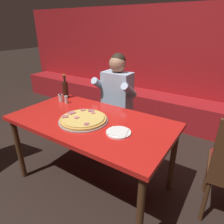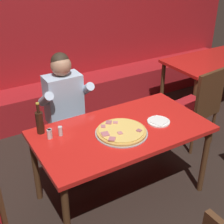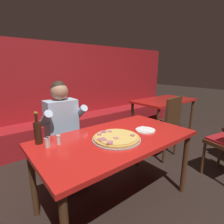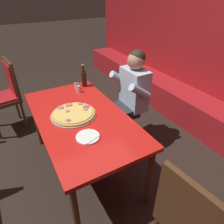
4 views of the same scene
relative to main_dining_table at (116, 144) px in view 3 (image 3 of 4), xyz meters
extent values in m
plane|color=black|center=(0.00, 0.00, -0.69)|extent=(24.00, 24.00, 0.00)
cube|color=#A3191E|center=(0.00, 2.18, 0.26)|extent=(6.80, 0.16, 1.90)
cube|color=#A3191E|center=(0.00, 1.86, -0.46)|extent=(6.46, 0.48, 0.46)
cylinder|color=#4C2D19|center=(0.72, -0.36, -0.33)|extent=(0.06, 0.06, 0.72)
cylinder|color=#4C2D19|center=(-0.72, 0.36, -0.33)|extent=(0.06, 0.06, 0.72)
cylinder|color=#4C2D19|center=(0.72, 0.36, -0.33)|extent=(0.06, 0.06, 0.72)
cube|color=red|center=(0.00, 0.00, 0.06)|extent=(1.56, 0.85, 0.04)
cylinder|color=#9E9EA3|center=(-0.04, -0.06, 0.08)|extent=(0.46, 0.46, 0.01)
cylinder|color=gold|center=(-0.04, -0.06, 0.09)|extent=(0.44, 0.44, 0.02)
cylinder|color=#E5BC5B|center=(-0.04, -0.06, 0.11)|extent=(0.39, 0.39, 0.01)
cube|color=#C6757A|center=(-0.08, -0.10, 0.12)|extent=(0.04, 0.05, 0.01)
cube|color=#B76670|center=(-0.20, -0.05, 0.12)|extent=(0.08, 0.08, 0.01)
cube|color=#A85B66|center=(0.08, -0.15, 0.12)|extent=(0.05, 0.05, 0.01)
cube|color=#B76670|center=(-0.19, -0.14, 0.12)|extent=(0.08, 0.08, 0.01)
cube|color=#B76670|center=(-0.15, 0.07, 0.12)|extent=(0.06, 0.06, 0.01)
cube|color=#C6757A|center=(-0.03, 0.07, 0.12)|extent=(0.06, 0.06, 0.01)
cube|color=#A85B66|center=(-0.08, 0.10, 0.12)|extent=(0.08, 0.08, 0.01)
cylinder|color=white|center=(0.35, -0.07, 0.08)|extent=(0.21, 0.21, 0.01)
cube|color=white|center=(0.35, -0.07, 0.09)|extent=(0.19, 0.19, 0.01)
cylinder|color=black|center=(-0.64, 0.31, 0.18)|extent=(0.07, 0.07, 0.20)
cylinder|color=black|center=(-0.64, 0.31, 0.32)|extent=(0.03, 0.03, 0.08)
cylinder|color=#B29933|center=(-0.64, 0.31, 0.36)|extent=(0.03, 0.03, 0.01)
cylinder|color=silver|center=(-0.61, 0.19, 0.11)|extent=(0.04, 0.04, 0.07)
cylinder|color=#28231E|center=(-0.61, 0.19, 0.10)|extent=(0.03, 0.03, 0.04)
cylinder|color=silver|center=(-0.61, 0.19, 0.15)|extent=(0.04, 0.04, 0.01)
cylinder|color=silver|center=(-0.51, 0.19, 0.11)|extent=(0.04, 0.04, 0.07)
cylinder|color=#B23323|center=(-0.51, 0.19, 0.10)|extent=(0.03, 0.03, 0.04)
cylinder|color=silver|center=(-0.51, 0.19, 0.15)|extent=(0.04, 0.04, 0.01)
cylinder|color=silver|center=(-0.60, 0.19, 0.11)|extent=(0.04, 0.04, 0.07)
cylinder|color=silver|center=(-0.60, 0.19, 0.10)|extent=(0.03, 0.03, 0.04)
cylinder|color=silver|center=(-0.60, 0.19, 0.15)|extent=(0.04, 0.04, 0.01)
ellipsoid|color=black|center=(-0.31, 0.51, -0.64)|extent=(0.11, 0.24, 0.09)
ellipsoid|color=black|center=(-0.11, 0.51, -0.64)|extent=(0.11, 0.24, 0.09)
cylinder|color=#282833|center=(-0.31, 0.51, -0.46)|extent=(0.11, 0.11, 0.43)
cylinder|color=#282833|center=(-0.11, 0.51, -0.46)|extent=(0.11, 0.11, 0.43)
cube|color=#282833|center=(-0.21, 0.61, -0.18)|extent=(0.34, 0.40, 0.12)
cube|color=silver|center=(-0.21, 0.81, 0.09)|extent=(0.38, 0.22, 0.52)
cylinder|color=silver|center=(-0.43, 0.73, 0.17)|extent=(0.09, 0.30, 0.25)
cylinder|color=silver|center=(0.01, 0.73, 0.17)|extent=(0.09, 0.30, 0.25)
sphere|color=tan|center=(-0.21, 0.81, 0.46)|extent=(0.21, 0.21, 0.21)
sphere|color=#2D2319|center=(-0.21, 0.83, 0.49)|extent=(0.19, 0.19, 0.19)
cylinder|color=#4C2D19|center=(1.42, 0.57, -0.47)|extent=(0.04, 0.04, 0.44)
cylinder|color=#4C2D19|center=(1.04, 0.53, -0.47)|extent=(0.04, 0.04, 0.44)
cylinder|color=#4C2D19|center=(1.46, 0.20, -0.47)|extent=(0.04, 0.04, 0.44)
cylinder|color=#4C2D19|center=(1.08, 0.15, -0.47)|extent=(0.04, 0.04, 0.44)
cube|color=#4C2D19|center=(1.25, 0.36, -0.22)|extent=(0.49, 0.49, 0.05)
cube|color=#A3191E|center=(1.25, 0.36, -0.18)|extent=(0.45, 0.45, 0.03)
cube|color=#4C2D19|center=(1.27, 0.16, 0.06)|extent=(0.44, 0.09, 0.51)
cube|color=#A3191E|center=(1.27, 0.19, 0.06)|extent=(0.36, 0.07, 0.43)
cylinder|color=#4C2D19|center=(2.00, -0.32, -0.46)|extent=(0.04, 0.04, 0.45)
cylinder|color=#4C2D19|center=(1.65, -0.41, -0.46)|extent=(0.04, 0.04, 0.46)
cylinder|color=#4C2D19|center=(1.28, -0.34, -0.46)|extent=(0.04, 0.04, 0.46)
cylinder|color=#4C2D19|center=(1.51, 0.60, -0.33)|extent=(0.06, 0.06, 0.72)
cylinder|color=#4C2D19|center=(2.75, 0.60, -0.33)|extent=(0.06, 0.06, 0.72)
cylinder|color=#4C2D19|center=(1.51, 1.26, -0.33)|extent=(0.06, 0.06, 0.72)
cylinder|color=#4C2D19|center=(2.75, 1.26, -0.33)|extent=(0.06, 0.06, 0.72)
cube|color=red|center=(2.13, 0.93, 0.06)|extent=(1.36, 0.77, 0.04)
camera|label=1|loc=(1.11, -1.31, 0.91)|focal=32.00mm
camera|label=2|loc=(-1.29, -1.99, 1.54)|focal=50.00mm
camera|label=3|loc=(-1.04, -1.23, 0.74)|focal=28.00mm
camera|label=4|loc=(1.64, -0.55, 1.20)|focal=32.00mm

